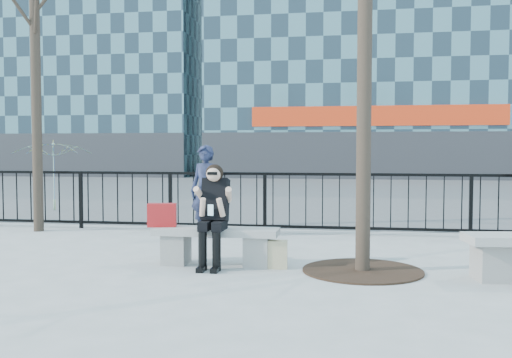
# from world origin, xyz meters

# --- Properties ---
(ground) EXTENTS (120.00, 120.00, 0.00)m
(ground) POSITION_xyz_m (0.00, 0.00, 0.00)
(ground) COLOR gray
(ground) RESTS_ON ground
(street_surface) EXTENTS (60.00, 23.00, 0.01)m
(street_surface) POSITION_xyz_m (0.00, 15.00, 0.00)
(street_surface) COLOR #474747
(street_surface) RESTS_ON ground
(railing) EXTENTS (14.00, 0.06, 1.10)m
(railing) POSITION_xyz_m (0.00, 3.00, 0.55)
(railing) COLOR black
(railing) RESTS_ON ground
(tree_grate) EXTENTS (1.50, 1.50, 0.02)m
(tree_grate) POSITION_xyz_m (1.90, -0.10, 0.01)
(tree_grate) COLOR black
(tree_grate) RESTS_ON ground
(bench_main) EXTENTS (1.65, 0.46, 0.49)m
(bench_main) POSITION_xyz_m (0.00, 0.00, 0.30)
(bench_main) COLOR gray
(bench_main) RESTS_ON ground
(seated_woman) EXTENTS (0.50, 0.64, 1.34)m
(seated_woman) POSITION_xyz_m (0.00, -0.16, 0.67)
(seated_woman) COLOR black
(seated_woman) RESTS_ON ground
(handbag) EXTENTS (0.41, 0.26, 0.31)m
(handbag) POSITION_xyz_m (-0.75, 0.02, 0.65)
(handbag) COLOR #B31617
(handbag) RESTS_ON bench_main
(shopping_bag) EXTENTS (0.39, 0.17, 0.36)m
(shopping_bag) POSITION_xyz_m (0.76, -0.10, 0.18)
(shopping_bag) COLOR beige
(shopping_bag) RESTS_ON ground
(standing_man) EXTENTS (0.67, 0.54, 1.60)m
(standing_man) POSITION_xyz_m (-0.74, 2.34, 0.80)
(standing_man) COLOR black
(standing_man) RESTS_ON ground
(vendor_umbrella) EXTENTS (1.97, 2.00, 1.76)m
(vendor_umbrella) POSITION_xyz_m (-5.54, 5.81, 0.88)
(vendor_umbrella) COLOR gold
(vendor_umbrella) RESTS_ON ground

